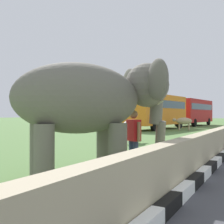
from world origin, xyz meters
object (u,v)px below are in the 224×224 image
bus_orange (158,109)px  cow_mid (184,121)px  person_handler (134,137)px  elephant (92,100)px  bus_red (193,110)px  cow_near (131,127)px

bus_orange → cow_mid: bearing=-99.9°
person_handler → cow_mid: 20.23m
elephant → bus_red: (32.79, 5.21, 0.20)m
person_handler → cow_near: person_handler is taller
elephant → bus_red: bearing=9.0°
elephant → cow_mid: 21.37m
elephant → cow_near: size_ratio=2.08×
bus_red → bus_orange: bearing=174.8°
cow_mid → bus_red: bearing=8.7°
bus_orange → cow_near: bearing=-165.7°
person_handler → bus_orange: (20.33, 6.76, 1.16)m
bus_red → cow_near: size_ratio=5.23×
person_handler → bus_red: 32.10m
cow_mid → elephant: bearing=-170.8°
bus_red → elephant: bearing=-171.0°
person_handler → cow_near: size_ratio=0.88×
bus_red → cow_mid: (-11.72, -1.79, -1.21)m
person_handler → cow_near: bearing=26.3°
elephant → bus_orange: 22.45m
person_handler → bus_orange: 21.46m
bus_orange → bus_red: 11.28m
elephant → bus_orange: bearing=16.1°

